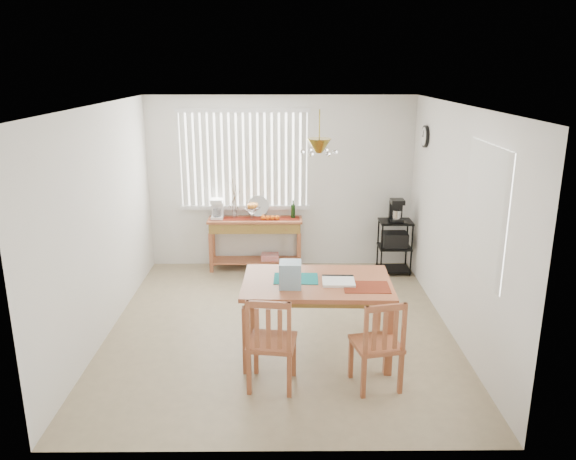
{
  "coord_description": "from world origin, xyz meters",
  "views": [
    {
      "loc": [
        0.05,
        -6.11,
        3.0
      ],
      "look_at": [
        0.1,
        0.55,
        1.05
      ],
      "focal_mm": 35.0,
      "sensor_mm": 36.0,
      "label": 1
    }
  ],
  "objects_px": {
    "chair_left": "(271,343)",
    "dining_table": "(317,289)",
    "wire_cart": "(395,242)",
    "cart_items": "(396,211)",
    "sideboard": "(256,231)",
    "chair_right": "(378,345)"
  },
  "relations": [
    {
      "from": "sideboard",
      "to": "wire_cart",
      "type": "distance_m",
      "value": 2.09
    },
    {
      "from": "dining_table",
      "to": "chair_right",
      "type": "xyz_separation_m",
      "value": [
        0.54,
        -0.7,
        -0.28
      ]
    },
    {
      "from": "cart_items",
      "to": "chair_right",
      "type": "bearing_deg",
      "value": -103.49
    },
    {
      "from": "cart_items",
      "to": "wire_cart",
      "type": "bearing_deg",
      "value": -90.0
    },
    {
      "from": "chair_left",
      "to": "chair_right",
      "type": "xyz_separation_m",
      "value": [
        1.01,
        -0.01,
        -0.02
      ]
    },
    {
      "from": "cart_items",
      "to": "dining_table",
      "type": "xyz_separation_m",
      "value": [
        -1.3,
        -2.47,
        -0.22
      ]
    },
    {
      "from": "wire_cart",
      "to": "cart_items",
      "type": "height_order",
      "value": "cart_items"
    },
    {
      "from": "chair_left",
      "to": "chair_right",
      "type": "distance_m",
      "value": 1.01
    },
    {
      "from": "chair_left",
      "to": "dining_table",
      "type": "bearing_deg",
      "value": 55.52
    },
    {
      "from": "chair_left",
      "to": "chair_right",
      "type": "bearing_deg",
      "value": -0.73
    },
    {
      "from": "dining_table",
      "to": "chair_right",
      "type": "bearing_deg",
      "value": -51.99
    },
    {
      "from": "sideboard",
      "to": "wire_cart",
      "type": "height_order",
      "value": "wire_cart"
    },
    {
      "from": "wire_cart",
      "to": "dining_table",
      "type": "xyz_separation_m",
      "value": [
        -1.3,
        -2.46,
        0.25
      ]
    },
    {
      "from": "wire_cart",
      "to": "chair_right",
      "type": "bearing_deg",
      "value": -103.53
    },
    {
      "from": "chair_left",
      "to": "chair_right",
      "type": "relative_size",
      "value": 1.04
    },
    {
      "from": "dining_table",
      "to": "sideboard",
      "type": "bearing_deg",
      "value": 106.28
    },
    {
      "from": "cart_items",
      "to": "sideboard",
      "type": "bearing_deg",
      "value": 175.14
    },
    {
      "from": "sideboard",
      "to": "cart_items",
      "type": "relative_size",
      "value": 4.24
    },
    {
      "from": "sideboard",
      "to": "cart_items",
      "type": "bearing_deg",
      "value": -4.86
    },
    {
      "from": "wire_cart",
      "to": "chair_left",
      "type": "distance_m",
      "value": 3.61
    },
    {
      "from": "wire_cart",
      "to": "cart_items",
      "type": "distance_m",
      "value": 0.48
    },
    {
      "from": "sideboard",
      "to": "dining_table",
      "type": "relative_size",
      "value": 0.89
    }
  ]
}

